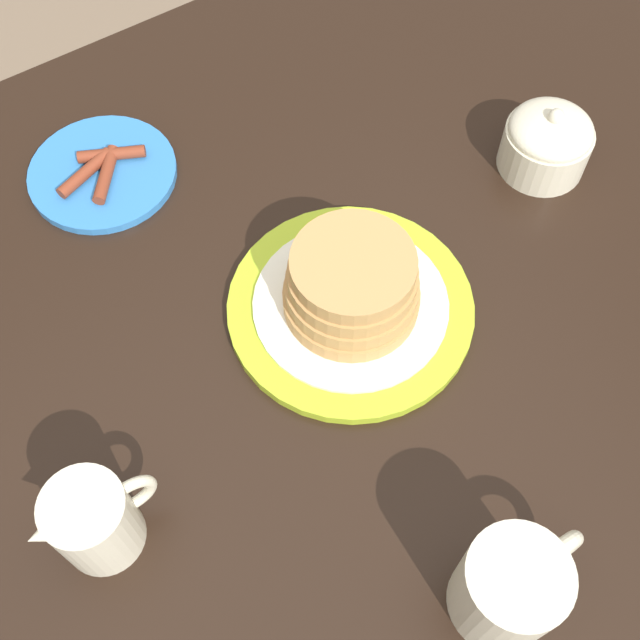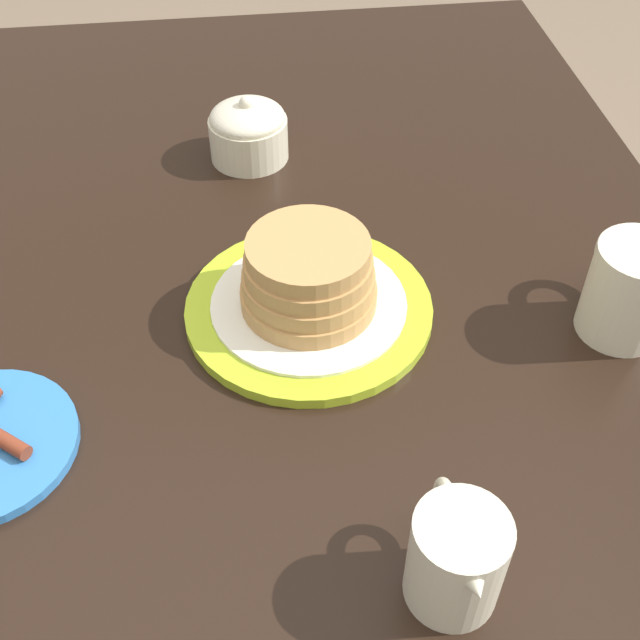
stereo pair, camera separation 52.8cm
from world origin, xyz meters
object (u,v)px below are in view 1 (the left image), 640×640
coffee_mug (511,586)px  creamer_pitcher (93,521)px  pancake_plate (354,292)px  side_plate_bacon (102,172)px  sugar_bowl (547,142)px

coffee_mug → creamer_pitcher: size_ratio=1.06×
pancake_plate → creamer_pitcher: size_ratio=2.26×
coffee_mug → side_plate_bacon: bearing=97.2°
pancake_plate → coffee_mug: 0.31m
pancake_plate → sugar_bowl: size_ratio=2.56×
side_plate_bacon → sugar_bowl: sugar_bowl is taller
pancake_plate → side_plate_bacon: bearing=114.3°
pancake_plate → sugar_bowl: bearing=8.2°
side_plate_bacon → creamer_pitcher: 0.42m
pancake_plate → side_plate_bacon: (-0.14, 0.30, -0.03)m
side_plate_bacon → sugar_bowl: (0.43, -0.26, 0.03)m
side_plate_bacon → coffee_mug: coffee_mug is taller
pancake_plate → sugar_bowl: 0.29m
pancake_plate → sugar_bowl: pancake_plate is taller
pancake_plate → side_plate_bacon: size_ratio=1.50×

